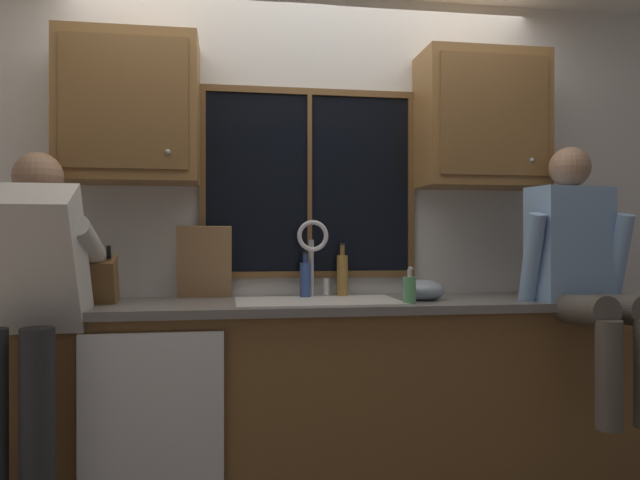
# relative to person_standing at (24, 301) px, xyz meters

# --- Properties ---
(back_wall) EXTENTS (5.74, 0.12, 2.55)m
(back_wall) POSITION_rel_person_standing_xyz_m (1.24, 0.70, 0.30)
(back_wall) COLOR silver
(back_wall) RESTS_ON floor
(window_glass) EXTENTS (1.10, 0.02, 0.95)m
(window_glass) POSITION_rel_person_standing_xyz_m (1.25, 0.63, 0.55)
(window_glass) COLOR black
(window_frame_top) EXTENTS (1.17, 0.02, 0.04)m
(window_frame_top) POSITION_rel_person_standing_xyz_m (1.25, 0.62, 1.04)
(window_frame_top) COLOR brown
(window_frame_bottom) EXTENTS (1.17, 0.02, 0.04)m
(window_frame_bottom) POSITION_rel_person_standing_xyz_m (1.25, 0.62, 0.06)
(window_frame_bottom) COLOR brown
(window_frame_left) EXTENTS (0.03, 0.02, 0.95)m
(window_frame_left) POSITION_rel_person_standing_xyz_m (0.68, 0.62, 0.55)
(window_frame_left) COLOR brown
(window_frame_right) EXTENTS (0.03, 0.02, 0.95)m
(window_frame_right) POSITION_rel_person_standing_xyz_m (1.82, 0.62, 0.55)
(window_frame_right) COLOR brown
(window_mullion_center) EXTENTS (0.02, 0.02, 0.95)m
(window_mullion_center) POSITION_rel_person_standing_xyz_m (1.25, 0.62, 0.55)
(window_mullion_center) COLOR brown
(lower_cabinet_run) EXTENTS (3.34, 0.58, 0.88)m
(lower_cabinet_run) POSITION_rel_person_standing_xyz_m (1.24, 0.35, -0.53)
(lower_cabinet_run) COLOR brown
(lower_cabinet_run) RESTS_ON floor
(countertop) EXTENTS (3.40, 0.62, 0.04)m
(countertop) POSITION_rel_person_standing_xyz_m (1.24, 0.33, -0.07)
(countertop) COLOR slate
(countertop) RESTS_ON lower_cabinet_run
(dishwasher_front) EXTENTS (0.60, 0.02, 0.74)m
(dishwasher_front) POSITION_rel_person_standing_xyz_m (0.50, 0.03, -0.52)
(dishwasher_front) COLOR white
(upper_cabinet_left) EXTENTS (0.66, 0.36, 0.72)m
(upper_cabinet_left) POSITION_rel_person_standing_xyz_m (0.34, 0.47, 0.89)
(upper_cabinet_left) COLOR olive
(upper_cabinet_right) EXTENTS (0.66, 0.36, 0.72)m
(upper_cabinet_right) POSITION_rel_person_standing_xyz_m (2.16, 0.47, 0.89)
(upper_cabinet_right) COLOR olive
(sink) EXTENTS (0.80, 0.46, 0.21)m
(sink) POSITION_rel_person_standing_xyz_m (1.25, 0.34, -0.15)
(sink) COLOR white
(sink) RESTS_ON lower_cabinet_run
(faucet) EXTENTS (0.18, 0.09, 0.40)m
(faucet) POSITION_rel_person_standing_xyz_m (1.26, 0.52, 0.20)
(faucet) COLOR silver
(faucet) RESTS_ON countertop
(person_standing) EXTENTS (0.53, 0.67, 1.60)m
(person_standing) POSITION_rel_person_standing_xyz_m (0.00, 0.00, 0.00)
(person_standing) COLOR #262628
(person_standing) RESTS_ON floor
(person_sitting_on_counter) EXTENTS (0.54, 0.63, 1.26)m
(person_sitting_on_counter) POSITION_rel_person_standing_xyz_m (2.49, 0.07, 0.13)
(person_sitting_on_counter) COLOR #595147
(person_sitting_on_counter) RESTS_ON countertop
(knife_block) EXTENTS (0.12, 0.18, 0.32)m
(knife_block) POSITION_rel_person_standing_xyz_m (0.24, 0.34, 0.05)
(knife_block) COLOR brown
(knife_block) RESTS_ON countertop
(cutting_board) EXTENTS (0.28, 0.10, 0.37)m
(cutting_board) POSITION_rel_person_standing_xyz_m (0.70, 0.55, 0.13)
(cutting_board) COLOR #997047
(cutting_board) RESTS_ON countertop
(mixing_bowl) EXTENTS (0.21, 0.21, 0.11)m
(mixing_bowl) POSITION_rel_person_standing_xyz_m (1.77, 0.29, -0.01)
(mixing_bowl) COLOR #8C99A8
(mixing_bowl) RESTS_ON countertop
(soap_dispenser) EXTENTS (0.06, 0.07, 0.17)m
(soap_dispenser) POSITION_rel_person_standing_xyz_m (1.66, 0.16, 0.01)
(soap_dispenser) COLOR #59A566
(soap_dispenser) RESTS_ON countertop
(bottle_green_glass) EXTENTS (0.06, 0.06, 0.24)m
(bottle_green_glass) POSITION_rel_person_standing_xyz_m (1.21, 0.52, 0.04)
(bottle_green_glass) COLOR #334C8C
(bottle_green_glass) RESTS_ON countertop
(bottle_tall_clear) EXTENTS (0.06, 0.06, 0.28)m
(bottle_tall_clear) POSITION_rel_person_standing_xyz_m (1.42, 0.56, 0.06)
(bottle_tall_clear) COLOR olive
(bottle_tall_clear) RESTS_ON countertop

